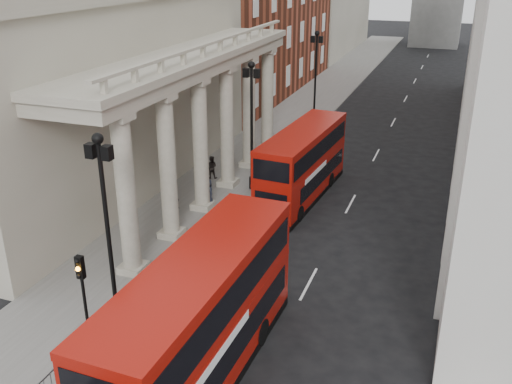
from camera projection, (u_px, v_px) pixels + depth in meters
name	position (u px, v px, depth m)	size (l,w,h in m)	color
sidewalk_west	(267.00, 142.00, 47.13)	(6.00, 140.00, 0.12)	slate
sidewalk_east	(479.00, 166.00, 41.91)	(3.00, 140.00, 0.12)	slate
kerb	(301.00, 146.00, 46.19)	(0.20, 140.00, 0.14)	slate
portico_building	(97.00, 95.00, 36.81)	(9.00, 28.00, 12.00)	#9C9682
lamp_post_south	(107.00, 221.00, 21.96)	(1.05, 0.44, 8.32)	black
lamp_post_mid	(252.00, 118.00, 35.83)	(1.05, 0.44, 8.32)	black
lamp_post_north	(316.00, 72.00, 49.71)	(1.05, 0.44, 8.32)	black
traffic_light	(83.00, 288.00, 20.87)	(0.28, 0.33, 4.30)	black
crowd_barriers	(97.00, 340.00, 21.97)	(0.50, 18.75, 1.10)	gray
bus_near	(201.00, 319.00, 19.99)	(3.04, 11.49, 4.93)	#990E07
bus_far	(303.00, 162.00, 35.82)	(3.25, 10.45, 4.44)	#9F0F07
pedestrian_a	(175.00, 204.00, 33.39)	(0.55, 0.36, 1.52)	black
pedestrian_b	(212.00, 167.00, 39.13)	(0.77, 0.60, 1.59)	#282220
pedestrian_c	(208.00, 193.00, 34.66)	(0.87, 0.57, 1.78)	black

